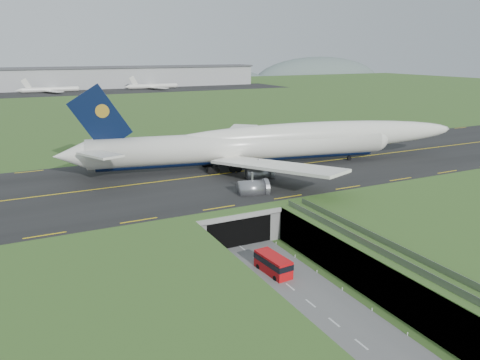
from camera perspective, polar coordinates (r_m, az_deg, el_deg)
ground at (r=74.11m, az=2.76°, el=-10.40°), size 900.00×900.00×0.00m
airfield_deck at (r=72.85m, az=2.79°, el=-8.27°), size 800.00×800.00×6.00m
trench_road at (r=68.34m, az=5.90°, el=-12.73°), size 12.00×75.00×0.20m
taxiway at (r=100.29m, az=-6.41°, el=0.20°), size 800.00×44.00×0.18m
tunnel_portal at (r=86.65m, az=-2.61°, el=-4.09°), size 17.00×22.30×6.00m
guideway at (r=64.54m, az=20.15°, el=-10.25°), size 3.00×53.00×7.05m
jumbo_jet at (r=109.58m, az=3.82°, el=4.49°), size 96.67×61.12×20.56m
shuttle_tram at (r=71.13m, az=4.05°, el=-10.19°), size 3.10×6.98×2.79m
cargo_terminal at (r=359.46m, az=-21.65°, el=11.44°), size 320.00×67.00×15.60m
distant_hills at (r=498.99m, az=-15.43°, el=10.70°), size 700.00×91.00×60.00m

